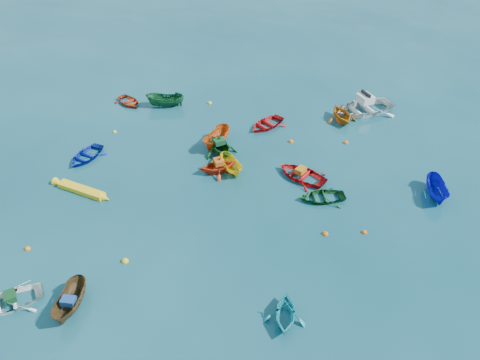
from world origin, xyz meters
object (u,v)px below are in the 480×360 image
Objects in this scene: kayak_yellow at (82,192)px; motorboat_white at (363,112)px; dinghy_blue_sw at (86,158)px; dinghy_white_near at (11,304)px.

motorboat_white reaches higher than kayak_yellow.
motorboat_white is (12.36, 17.88, 0.00)m from dinghy_blue_sw.
dinghy_white_near is 0.61× the size of motorboat_white.
motorboat_white is (9.51, 20.44, 0.00)m from kayak_yellow.
dinghy_white_near reaches higher than dinghy_blue_sw.
motorboat_white reaches higher than dinghy_white_near.
motorboat_white reaches higher than dinghy_blue_sw.
dinghy_white_near is at bearing -70.89° from motorboat_white.
dinghy_blue_sw reaches higher than kayak_yellow.
motorboat_white is (5.06, 28.02, 0.00)m from dinghy_white_near.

